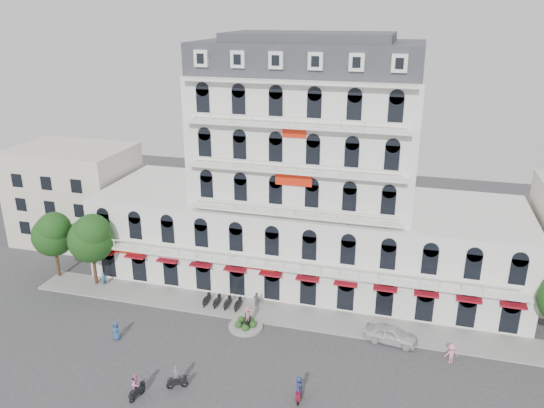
{
  "coord_description": "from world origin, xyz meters",
  "views": [
    {
      "loc": [
        10.64,
        -34.13,
        27.75
      ],
      "look_at": [
        -1.57,
        10.0,
        10.98
      ],
      "focal_mm": 35.0,
      "sensor_mm": 36.0,
      "label": 1
    }
  ],
  "objects_px": {
    "rider_west": "(177,378)",
    "rider_east": "(299,388)",
    "rider_southwest": "(136,386)",
    "rider_center": "(248,317)",
    "parked_car": "(391,334)"
  },
  "relations": [
    {
      "from": "rider_southwest",
      "to": "rider_center",
      "type": "xyz_separation_m",
      "value": [
        5.16,
        11.3,
        0.04
      ]
    },
    {
      "from": "rider_southwest",
      "to": "rider_east",
      "type": "distance_m",
      "value": 12.26
    },
    {
      "from": "rider_west",
      "to": "rider_east",
      "type": "relative_size",
      "value": 1.0
    },
    {
      "from": "rider_southwest",
      "to": "rider_west",
      "type": "bearing_deg",
      "value": -39.95
    },
    {
      "from": "parked_car",
      "to": "rider_west",
      "type": "distance_m",
      "value": 18.97
    },
    {
      "from": "rider_west",
      "to": "rider_southwest",
      "type": "relative_size",
      "value": 0.95
    },
    {
      "from": "rider_center",
      "to": "rider_east",
      "type": "bearing_deg",
      "value": 33.7
    },
    {
      "from": "rider_southwest",
      "to": "rider_center",
      "type": "height_order",
      "value": "rider_center"
    },
    {
      "from": "rider_southwest",
      "to": "rider_east",
      "type": "xyz_separation_m",
      "value": [
        11.87,
        3.08,
        -0.1
      ]
    },
    {
      "from": "rider_west",
      "to": "rider_southwest",
      "type": "bearing_deg",
      "value": -168.77
    },
    {
      "from": "rider_southwest",
      "to": "parked_car",
      "type": "bearing_deg",
      "value": -42.49
    },
    {
      "from": "rider_west",
      "to": "rider_east",
      "type": "distance_m",
      "value": 9.52
    },
    {
      "from": "parked_car",
      "to": "rider_southwest",
      "type": "relative_size",
      "value": 2.1
    },
    {
      "from": "rider_southwest",
      "to": "rider_center",
      "type": "bearing_deg",
      "value": -11.75
    },
    {
      "from": "parked_car",
      "to": "rider_center",
      "type": "xyz_separation_m",
      "value": [
        -12.94,
        -1.24,
        0.38
      ]
    }
  ]
}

